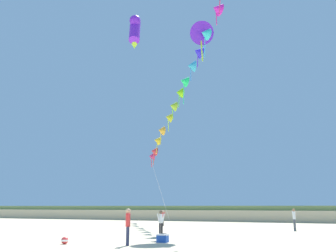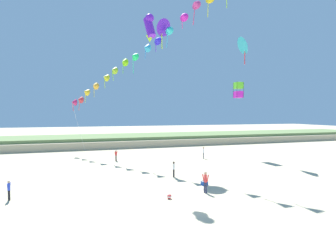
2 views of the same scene
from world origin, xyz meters
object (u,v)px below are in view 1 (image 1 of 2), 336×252
at_px(large_kite_low_lead, 201,33).
at_px(beach_cooler, 163,238).
at_px(person_far_right, 161,221).
at_px(beach_ball, 65,240).
at_px(person_mid_center, 294,218).
at_px(person_near_left, 163,217).
at_px(large_kite_outer_drift, 135,30).
at_px(person_far_left, 128,224).

height_order(large_kite_low_lead, beach_cooler, large_kite_low_lead).
bearing_deg(person_far_right, beach_ball, -111.49).
height_order(person_far_right, large_kite_low_lead, large_kite_low_lead).
relative_size(person_mid_center, large_kite_low_lead, 0.44).
height_order(person_near_left, person_mid_center, person_mid_center).
bearing_deg(person_far_right, large_kite_outer_drift, 172.02).
xyz_separation_m(person_far_right, beach_ball, (-2.51, -6.38, -0.75)).
bearing_deg(person_far_right, large_kite_low_lead, 83.40).
bearing_deg(large_kite_outer_drift, beach_cooler, -44.36).
bearing_deg(person_near_left, beach_cooler, -66.75).
relative_size(person_mid_center, person_far_left, 0.96).
distance_m(person_far_right, beach_cooler, 4.11).
height_order(person_mid_center, person_far_right, person_mid_center).
bearing_deg(beach_cooler, beach_ball, -147.29).
bearing_deg(person_far_left, person_mid_center, 65.45).
xyz_separation_m(person_far_left, large_kite_outer_drift, (-3.17, 6.16, 14.00)).
xyz_separation_m(person_far_right, large_kite_outer_drift, (-2.40, 0.34, 14.09)).
distance_m(person_far_left, beach_cooler, 2.48).
relative_size(person_near_left, person_far_left, 0.86).
xyz_separation_m(person_far_left, person_far_right, (-0.77, 5.82, -0.09)).
relative_size(person_far_left, large_kite_low_lead, 0.45).
bearing_deg(person_far_left, beach_ball, -170.42).
distance_m(person_near_left, large_kite_low_lead, 17.85).
distance_m(person_near_left, person_far_left, 17.73).
height_order(person_mid_center, beach_cooler, person_mid_center).
xyz_separation_m(person_near_left, person_far_left, (5.40, -16.89, 0.14)).
relative_size(person_far_left, beach_ball, 4.86).
height_order(person_far_left, beach_ball, person_far_left).
relative_size(person_near_left, person_far_right, 0.95).
distance_m(person_far_right, large_kite_outer_drift, 14.29).
height_order(large_kite_outer_drift, beach_cooler, large_kite_outer_drift).
bearing_deg(person_far_right, person_near_left, 112.71).
bearing_deg(large_kite_low_lead, person_far_right, -96.60).
relative_size(large_kite_low_lead, beach_ball, 10.67).
bearing_deg(beach_ball, large_kite_outer_drift, 89.04).
xyz_separation_m(person_far_left, large_kite_low_lead, (0.07, 13.07, 16.42)).
height_order(person_far_right, beach_cooler, person_far_right).
xyz_separation_m(person_near_left, beach_cooler, (6.33, -14.73, -0.66)).
relative_size(person_far_left, person_far_right, 1.10).
distance_m(person_mid_center, beach_cooler, 14.14).
height_order(person_near_left, beach_ball, person_near_left).
bearing_deg(person_mid_center, person_far_left, -114.55).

